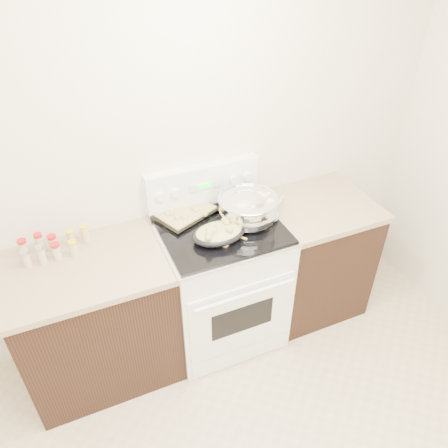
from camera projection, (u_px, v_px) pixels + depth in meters
room_shell at (313, 329)px, 1.09m from camera, size 4.10×3.60×2.75m
counter_left at (99, 319)px, 2.73m from camera, size 0.93×0.67×0.92m
counter_right at (311, 255)px, 3.23m from camera, size 0.73×0.67×0.92m
kitchen_range at (221, 280)px, 2.97m from camera, size 0.78×0.73×1.22m
mixing_bowl at (248, 209)px, 2.71m from camera, size 0.48×0.48×0.22m
roasting_pan at (218, 233)px, 2.57m from camera, size 0.32×0.23×0.11m
baking_sheet at (186, 213)px, 2.79m from camera, size 0.45×0.39×0.06m
wooden_spoon at (227, 241)px, 2.58m from camera, size 0.17×0.20×0.04m
blue_ladle at (273, 214)px, 2.75m from camera, size 0.22×0.22×0.10m
spice_jars at (53, 246)px, 2.50m from camera, size 0.39×0.16×0.13m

